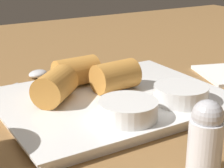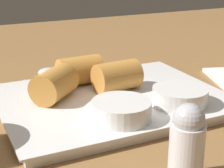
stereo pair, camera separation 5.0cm
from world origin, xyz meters
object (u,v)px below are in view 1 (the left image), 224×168
salt_shaker (205,140)px  dipping_bowl_far (181,93)px  spoon (30,77)px  serving_plate (112,100)px  dipping_bowl_near (128,109)px

salt_shaker → dipping_bowl_far: bearing=-122.9°
dipping_bowl_far → spoon: size_ratio=0.44×
spoon → salt_shaker: size_ratio=2.08×
spoon → salt_shaker: bearing=97.0°
dipping_bowl_far → serving_plate: bearing=-45.1°
dipping_bowl_near → salt_shaker: size_ratio=0.91×
spoon → salt_shaker: (-4.38, 35.87, 3.39)cm
dipping_bowl_near → salt_shaker: bearing=92.8°
serving_plate → spoon: serving_plate is taller
serving_plate → dipping_bowl_far: size_ratio=4.22×
serving_plate → dipping_bowl_near: dipping_bowl_near is taller
serving_plate → dipping_bowl_near: 7.99cm
spoon → serving_plate: bearing=110.3°
dipping_bowl_near → salt_shaker: salt_shaker is taller
serving_plate → dipping_bowl_far: dipping_bowl_far is taller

